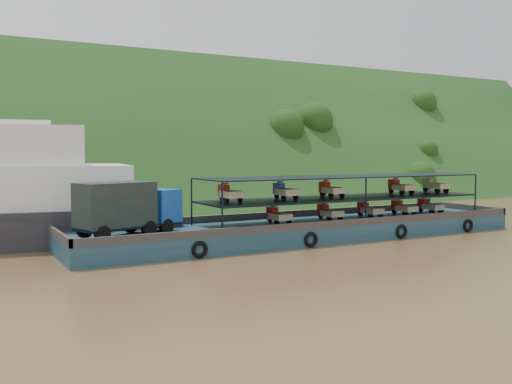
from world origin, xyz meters
TOP-DOWN VIEW (x-y plane):
  - ground at (0.00, 0.00)m, footprint 160.00×160.00m
  - hillside at (0.00, 36.00)m, footprint 140.00×39.60m
  - cargo_barge at (-1.44, -1.73)m, footprint 35.00×7.18m

SIDE VIEW (x-z plane):
  - ground at x=0.00m, z-range 0.00..0.00m
  - hillside at x=0.00m, z-range -19.80..19.80m
  - cargo_barge at x=-1.44m, z-range -1.15..3.39m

